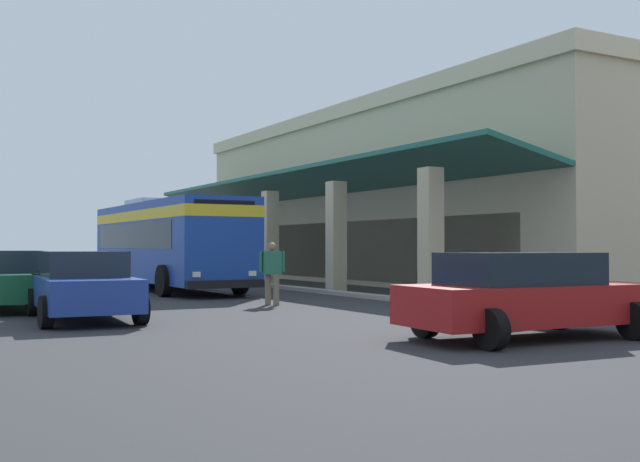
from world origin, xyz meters
TOP-DOWN VIEW (x-y plane):
  - ground at (0.00, 8.00)m, footprint 120.00×120.00m
  - curb_strip at (1.87, 3.78)m, footprint 32.26×0.50m
  - plaza_building at (1.87, 13.41)m, footprint 27.18×15.30m
  - transit_bus at (3.31, -0.20)m, footprint 11.22×2.88m
  - parked_sedan_red at (20.55, 0.54)m, footprint 2.63×4.51m
  - parked_sedan_green at (9.76, -6.49)m, footprint 4.42×2.05m
  - parked_sedan_blue at (13.43, -5.31)m, footprint 4.51×2.22m
  - pedestrian at (11.74, -0.03)m, footprint 0.42×0.64m
  - potted_palm at (-7.19, 4.96)m, footprint 1.51×1.69m

SIDE VIEW (x-z plane):
  - ground at x=0.00m, z-range 0.00..0.00m
  - curb_strip at x=1.87m, z-range 0.00..0.12m
  - potted_palm at x=-7.19m, z-range -0.75..2.24m
  - parked_sedan_red at x=20.55m, z-range 0.02..1.49m
  - parked_sedan_green at x=9.76m, z-range 0.02..1.49m
  - parked_sedan_blue at x=13.43m, z-range 0.02..1.49m
  - pedestrian at x=11.74m, z-range 0.10..1.78m
  - transit_bus at x=3.31m, z-range 0.18..3.52m
  - plaza_building at x=1.87m, z-range 0.00..7.57m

